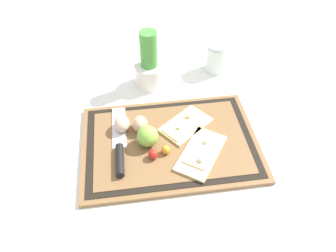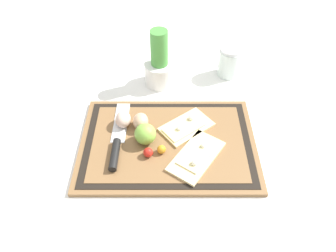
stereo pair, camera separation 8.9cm
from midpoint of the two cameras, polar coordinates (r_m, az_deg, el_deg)
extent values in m
plane|color=white|center=(0.93, -2.37, -3.40)|extent=(6.00, 6.00, 0.00)
cube|color=brown|center=(0.93, -2.38, -3.15)|extent=(0.49, 0.34, 0.01)
cube|color=black|center=(0.92, -2.39, -2.87)|extent=(0.46, 0.32, 0.00)
cube|color=brown|center=(0.92, -2.39, -2.81)|extent=(0.42, 0.28, 0.00)
cube|color=beige|center=(0.89, 2.91, -4.88)|extent=(0.17, 0.19, 0.01)
cube|color=beige|center=(0.89, 3.27, -4.08)|extent=(0.13, 0.15, 0.00)
sphere|color=silver|center=(0.86, 2.78, -6.01)|extent=(0.02, 0.02, 0.02)
sphere|color=silver|center=(0.90, 3.84, -2.90)|extent=(0.01, 0.01, 0.01)
cube|color=beige|center=(0.96, 0.48, 0.04)|extent=(0.17, 0.16, 0.01)
cube|color=beige|center=(0.95, 0.01, -0.07)|extent=(0.13, 0.12, 0.00)
sphere|color=silver|center=(0.97, 1.08, 1.67)|extent=(0.02, 0.02, 0.02)
sphere|color=silver|center=(0.93, -0.79, -0.40)|extent=(0.01, 0.01, 0.01)
cube|color=silver|center=(0.97, -11.11, -0.31)|extent=(0.04, 0.16, 0.00)
cylinder|color=black|center=(0.88, -11.29, -6.00)|extent=(0.02, 0.10, 0.02)
ellipsoid|color=tan|center=(0.94, -7.59, 0.20)|extent=(0.04, 0.05, 0.04)
ellipsoid|color=beige|center=(0.95, -10.69, 0.26)|extent=(0.04, 0.05, 0.04)
sphere|color=#7FB742|center=(0.90, -6.42, -1.96)|extent=(0.06, 0.06, 0.06)
sphere|color=red|center=(0.87, -5.52, -5.08)|extent=(0.03, 0.03, 0.03)
sphere|color=orange|center=(0.88, -3.27, -4.32)|extent=(0.02, 0.02, 0.02)
cylinder|color=white|center=(1.11, -5.49, 8.84)|extent=(0.10, 0.10, 0.08)
cylinder|color=#47933D|center=(1.06, -5.79, 12.22)|extent=(0.06, 0.06, 0.16)
cylinder|color=silver|center=(1.17, 6.24, 11.54)|extent=(0.08, 0.08, 0.10)
cylinder|color=olive|center=(1.19, 6.13, 10.40)|extent=(0.07, 0.07, 0.03)
cylinder|color=silver|center=(1.14, 6.45, 13.71)|extent=(0.07, 0.07, 0.01)
camera|label=1|loc=(0.04, -92.72, -2.82)|focal=35.00mm
camera|label=2|loc=(0.04, 87.28, 2.82)|focal=35.00mm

